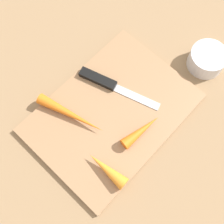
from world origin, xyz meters
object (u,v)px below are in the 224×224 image
object	(u,v)px
carrot_shortest	(107,169)
carrot_longest	(71,114)
knife	(103,81)
cutting_board	(112,113)
carrot_medium	(141,131)
small_bowl	(207,59)

from	to	relation	value
carrot_shortest	carrot_longest	xyz separation A→B (m)	(-0.03, -0.14, -0.00)
knife	carrot_shortest	distance (m)	0.20
cutting_board	knife	distance (m)	0.08
knife	carrot_medium	distance (m)	0.15
cutting_board	carrot_longest	bearing A→B (deg)	-40.62
knife	small_bowl	bearing A→B (deg)	39.02
cutting_board	small_bowl	xyz separation A→B (m)	(-0.25, 0.08, 0.02)
carrot_shortest	carrot_longest	bearing A→B (deg)	-16.02
knife	carrot_longest	bearing A→B (deg)	-103.55
cutting_board	carrot_shortest	bearing A→B (deg)	38.71
carrot_shortest	small_bowl	size ratio (longest dim) A/B	1.08
knife	carrot_longest	world-z (taller)	carrot_longest
knife	carrot_medium	bearing A→B (deg)	-29.00
carrot_shortest	small_bowl	bearing A→B (deg)	-92.02
carrot_longest	cutting_board	bearing A→B (deg)	34.18
carrot_medium	carrot_shortest	bearing A→B (deg)	-170.41
knife	carrot_medium	size ratio (longest dim) A/B	1.99
carrot_shortest	carrot_longest	size ratio (longest dim) A/B	0.58
carrot_longest	carrot_medium	world-z (taller)	same
knife	carrot_shortest	size ratio (longest dim) A/B	2.11
cutting_board	carrot_medium	distance (m)	0.08
knife	carrot_longest	size ratio (longest dim) A/B	1.22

